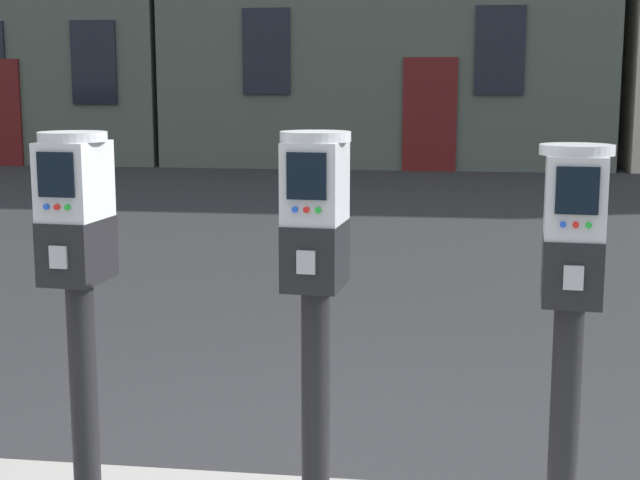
{
  "coord_description": "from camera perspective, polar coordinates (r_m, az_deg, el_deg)",
  "views": [
    {
      "loc": [
        0.68,
        -3.13,
        1.64
      ],
      "look_at": [
        0.27,
        -0.25,
        1.14
      ],
      "focal_mm": 52.1,
      "sensor_mm": 36.0,
      "label": 1
    }
  ],
  "objects": [
    {
      "name": "parking_meter_end_of_row",
      "position": [
        2.87,
        15.16,
        -2.53
      ],
      "size": [
        0.23,
        0.26,
        1.32
      ],
      "rotation": [
        0.0,
        0.0,
        -1.65
      ],
      "color": "black",
      "rests_on": "sidewalk_slab"
    },
    {
      "name": "parking_meter_twin_adjacent",
      "position": [
        2.87,
        -0.28,
        -1.73
      ],
      "size": [
        0.23,
        0.26,
        1.35
      ],
      "rotation": [
        0.0,
        0.0,
        -1.65
      ],
      "color": "black",
      "rests_on": "sidewalk_slab"
    },
    {
      "name": "parking_meter_near_kerb",
      "position": [
        3.07,
        -14.65,
        -1.37
      ],
      "size": [
        0.23,
        0.26,
        1.35
      ],
      "rotation": [
        0.0,
        0.0,
        -1.65
      ],
      "color": "black",
      "rests_on": "sidewalk_slab"
    }
  ]
}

